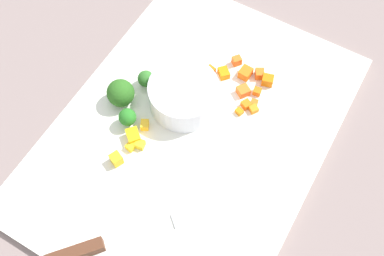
% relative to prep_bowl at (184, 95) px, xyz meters
% --- Properties ---
extents(ground_plane, '(4.00, 4.00, 0.00)m').
position_rel_prep_bowl_xyz_m(ground_plane, '(0.04, 0.04, -0.03)').
color(ground_plane, gray).
extents(cutting_board, '(0.52, 0.38, 0.01)m').
position_rel_prep_bowl_xyz_m(cutting_board, '(0.04, 0.04, -0.03)').
color(cutting_board, white).
rests_on(cutting_board, ground_plane).
extents(prep_bowl, '(0.11, 0.11, 0.05)m').
position_rel_prep_bowl_xyz_m(prep_bowl, '(0.00, 0.00, 0.00)').
color(prep_bowl, white).
rests_on(prep_bowl, cutting_board).
extents(chef_knife, '(0.29, 0.25, 0.02)m').
position_rel_prep_bowl_xyz_m(chef_knife, '(0.21, 0.05, -0.02)').
color(chef_knife, silver).
rests_on(chef_knife, cutting_board).
extents(carrot_dice_0, '(0.01, 0.01, 0.01)m').
position_rel_prep_bowl_xyz_m(carrot_dice_0, '(-0.07, 0.09, -0.02)').
color(carrot_dice_0, orange).
rests_on(carrot_dice_0, cutting_board).
extents(carrot_dice_1, '(0.02, 0.02, 0.01)m').
position_rel_prep_bowl_xyz_m(carrot_dice_1, '(-0.11, 0.04, -0.02)').
color(carrot_dice_1, orange).
rests_on(carrot_dice_1, cutting_board).
extents(carrot_dice_2, '(0.01, 0.01, 0.01)m').
position_rel_prep_bowl_xyz_m(carrot_dice_2, '(-0.05, 0.09, -0.02)').
color(carrot_dice_2, orange).
rests_on(carrot_dice_2, cutting_board).
extents(carrot_dice_3, '(0.02, 0.02, 0.01)m').
position_rel_prep_bowl_xyz_m(carrot_dice_3, '(-0.07, 0.01, -0.02)').
color(carrot_dice_3, orange).
rests_on(carrot_dice_3, cutting_board).
extents(carrot_dice_4, '(0.02, 0.02, 0.01)m').
position_rel_prep_bowl_xyz_m(carrot_dice_4, '(-0.09, 0.06, -0.02)').
color(carrot_dice_4, orange).
rests_on(carrot_dice_4, cutting_board).
extents(carrot_dice_5, '(0.02, 0.02, 0.01)m').
position_rel_prep_bowl_xyz_m(carrot_dice_5, '(-0.10, 0.08, -0.02)').
color(carrot_dice_5, orange).
rests_on(carrot_dice_5, cutting_board).
extents(carrot_dice_6, '(0.02, 0.02, 0.02)m').
position_rel_prep_bowl_xyz_m(carrot_dice_6, '(-0.10, 0.09, -0.02)').
color(carrot_dice_6, orange).
rests_on(carrot_dice_6, cutting_board).
extents(carrot_dice_7, '(0.02, 0.02, 0.01)m').
position_rel_prep_bowl_xyz_m(carrot_dice_7, '(-0.04, 0.10, -0.02)').
color(carrot_dice_7, orange).
rests_on(carrot_dice_7, cutting_board).
extents(carrot_dice_8, '(0.02, 0.02, 0.01)m').
position_rel_prep_bowl_xyz_m(carrot_dice_8, '(-0.06, 0.07, -0.02)').
color(carrot_dice_8, orange).
rests_on(carrot_dice_8, cutting_board).
extents(carrot_dice_9, '(0.02, 0.02, 0.01)m').
position_rel_prep_bowl_xyz_m(carrot_dice_9, '(-0.08, 0.03, -0.02)').
color(carrot_dice_9, orange).
rests_on(carrot_dice_9, cutting_board).
extents(carrot_dice_10, '(0.02, 0.02, 0.01)m').
position_rel_prep_bowl_xyz_m(carrot_dice_10, '(-0.04, 0.09, -0.02)').
color(carrot_dice_10, orange).
rests_on(carrot_dice_10, cutting_board).
extents(carrot_dice_11, '(0.01, 0.01, 0.01)m').
position_rel_prep_bowl_xyz_m(carrot_dice_11, '(-0.03, 0.08, -0.02)').
color(carrot_dice_11, orange).
rests_on(carrot_dice_11, cutting_board).
extents(pepper_dice_0, '(0.01, 0.01, 0.01)m').
position_rel_prep_bowl_xyz_m(pepper_dice_0, '(0.10, -0.02, -0.02)').
color(pepper_dice_0, yellow).
rests_on(pepper_dice_0, cutting_board).
extents(pepper_dice_1, '(0.02, 0.02, 0.01)m').
position_rel_prep_bowl_xyz_m(pepper_dice_1, '(0.07, -0.03, -0.02)').
color(pepper_dice_1, yellow).
rests_on(pepper_dice_1, cutting_board).
extents(pepper_dice_2, '(0.03, 0.03, 0.02)m').
position_rel_prep_bowl_xyz_m(pepper_dice_2, '(0.09, -0.03, -0.01)').
color(pepper_dice_2, yellow).
rests_on(pepper_dice_2, cutting_board).
extents(pepper_dice_3, '(0.02, 0.02, 0.02)m').
position_rel_prep_bowl_xyz_m(pepper_dice_3, '(0.13, -0.03, -0.01)').
color(pepper_dice_3, yellow).
rests_on(pepper_dice_3, cutting_board).
extents(pepper_dice_4, '(0.02, 0.01, 0.01)m').
position_rel_prep_bowl_xyz_m(pepper_dice_4, '(0.11, -0.03, -0.02)').
color(pepper_dice_4, yellow).
rests_on(pepper_dice_4, cutting_board).
extents(broccoli_floret_0, '(0.03, 0.03, 0.03)m').
position_rel_prep_bowl_xyz_m(broccoli_floret_0, '(0.00, -0.07, -0.01)').
color(broccoli_floret_0, '#86B557').
rests_on(broccoli_floret_0, cutting_board).
extents(broccoli_floret_1, '(0.04, 0.04, 0.04)m').
position_rel_prep_bowl_xyz_m(broccoli_floret_1, '(0.04, -0.08, -0.00)').
color(broccoli_floret_1, '#8DBD56').
rests_on(broccoli_floret_1, cutting_board).
extents(broccoli_floret_2, '(0.03, 0.03, 0.03)m').
position_rel_prep_bowl_xyz_m(broccoli_floret_2, '(0.07, -0.05, -0.00)').
color(broccoli_floret_2, '#88C45A').
rests_on(broccoli_floret_2, cutting_board).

